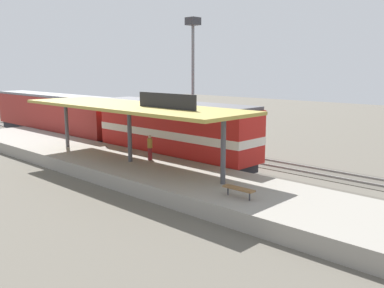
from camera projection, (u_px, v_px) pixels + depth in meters
ground_plane at (197, 159)px, 33.11m from camera, size 120.00×120.00×0.00m
track_near at (179, 163)px, 31.67m from camera, size 3.20×110.00×0.16m
track_far at (219, 154)px, 34.95m from camera, size 3.20×110.00×0.16m
platform at (131, 168)px, 28.32m from camera, size 6.00×44.00×0.90m
station_canopy at (130, 107)px, 27.53m from camera, size 5.20×18.00×4.70m
platform_bench at (239, 189)px, 20.29m from camera, size 0.44×1.70×0.50m
locomotive at (174, 131)px, 31.63m from camera, size 2.93×14.43×4.44m
passenger_carriage_single at (54, 114)px, 43.86m from camera, size 2.90×20.00×4.24m
light_mast at (193, 54)px, 39.80m from camera, size 1.10×1.10×11.70m
person_waiting at (150, 146)px, 28.57m from camera, size 0.34×0.34×1.71m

